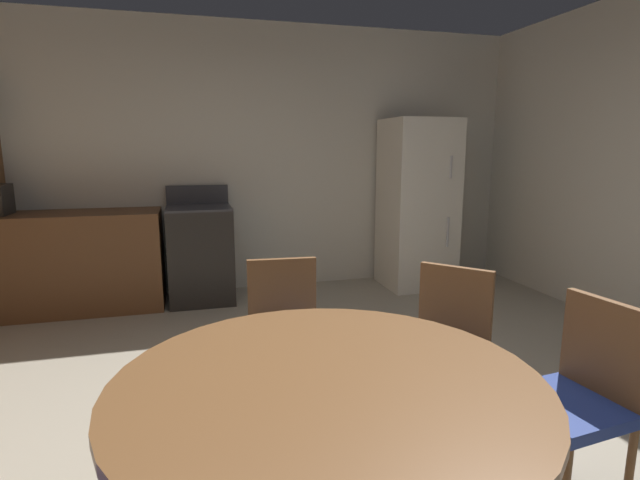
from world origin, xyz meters
TOP-DOWN VIEW (x-y plane):
  - ground_plane at (0.00, 0.00)m, footprint 14.00×14.00m
  - wall_back at (0.00, 3.19)m, footprint 5.97×0.12m
  - kitchen_counter at (-1.79, 2.79)m, footprint 1.79×0.60m
  - oven_range at (-0.55, 2.79)m, footprint 0.60×0.60m
  - refrigerator at (1.69, 2.74)m, footprint 0.68×0.68m
  - dining_table at (-0.24, -0.59)m, footprint 1.35×1.35m
  - chair_northeast at (0.59, 0.14)m, footprint 0.56×0.56m
  - chair_north at (-0.17, 0.52)m, footprint 0.43×0.43m
  - chair_east at (0.85, -0.46)m, footprint 0.44×0.44m

SIDE VIEW (x-z plane):
  - ground_plane at x=0.00m, z-range 0.00..0.00m
  - kitchen_counter at x=-1.79m, z-range 0.00..0.90m
  - oven_range at x=-0.55m, z-range -0.08..1.02m
  - chair_northeast at x=0.59m, z-range 0.07..0.94m
  - chair_north at x=-0.17m, z-range 0.07..0.94m
  - chair_east at x=0.85m, z-range 0.07..0.94m
  - dining_table at x=-0.24m, z-range 0.23..0.99m
  - refrigerator at x=1.69m, z-range 0.00..1.76m
  - wall_back at x=0.00m, z-range 0.00..2.70m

